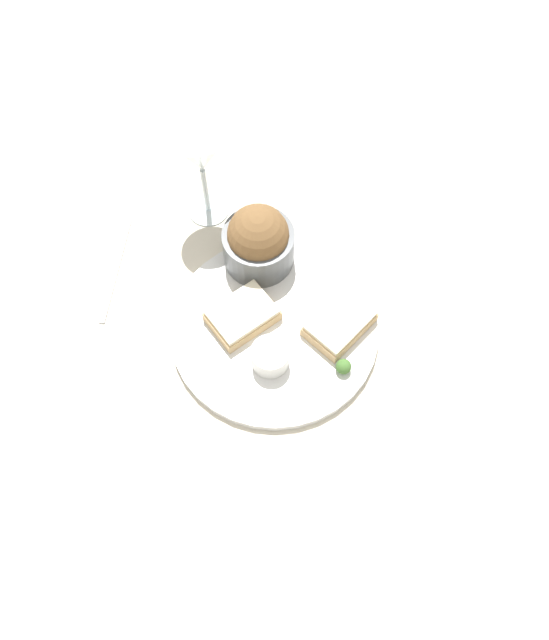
{
  "coord_description": "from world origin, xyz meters",
  "views": [
    {
      "loc": [
        -0.08,
        -0.37,
        0.8
      ],
      "look_at": [
        0.0,
        0.0,
        0.03
      ],
      "focal_mm": 35.0,
      "sensor_mm": 36.0,
      "label": 1
    }
  ],
  "objects": [
    {
      "name": "ground_plane",
      "position": [
        0.0,
        0.0,
        0.0
      ],
      "size": [
        4.0,
        4.0,
        0.0
      ],
      "primitive_type": "plane",
      "color": "beige"
    },
    {
      "name": "dinner_plate",
      "position": [
        0.0,
        0.0,
        0.01
      ],
      "size": [
        0.29,
        0.29,
        0.01
      ],
      "color": "white",
      "rests_on": "ground_plane"
    },
    {
      "name": "salad_bowl",
      "position": [
        0.0,
        0.11,
        0.06
      ],
      "size": [
        0.1,
        0.1,
        0.1
      ],
      "color": "#4C5156",
      "rests_on": "dinner_plate"
    },
    {
      "name": "sauce_ramekin",
      "position": [
        -0.02,
        -0.05,
        0.03
      ],
      "size": [
        0.05,
        0.05,
        0.03
      ],
      "color": "white",
      "rests_on": "dinner_plate"
    },
    {
      "name": "cheese_toast_near",
      "position": [
        0.09,
        -0.02,
        0.03
      ],
      "size": [
        0.11,
        0.1,
        0.03
      ],
      "color": "tan",
      "rests_on": "dinner_plate"
    },
    {
      "name": "cheese_toast_far",
      "position": [
        -0.04,
        0.02,
        0.03
      ],
      "size": [
        0.11,
        0.1,
        0.03
      ],
      "color": "tan",
      "rests_on": "dinner_plate"
    },
    {
      "name": "wine_glass",
      "position": [
        -0.06,
        0.23,
        0.13
      ],
      "size": [
        0.09,
        0.09,
        0.18
      ],
      "color": "silver",
      "rests_on": "ground_plane"
    },
    {
      "name": "garnish",
      "position": [
        0.08,
        -0.08,
        0.02
      ],
      "size": [
        0.02,
        0.02,
        0.02
      ],
      "color": "#477533",
      "rests_on": "dinner_plate"
    },
    {
      "name": "fork",
      "position": [
        -0.21,
        0.15,
        0.0
      ],
      "size": [
        0.06,
        0.17,
        0.01
      ],
      "color": "silver",
      "rests_on": "ground_plane"
    }
  ]
}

